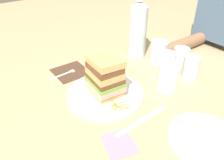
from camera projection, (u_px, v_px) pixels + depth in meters
name	position (u px, v px, depth m)	size (l,w,h in m)	color
ground_plane	(107.00, 93.00, 0.81)	(3.00, 3.00, 0.00)	tan
main_plate	(105.00, 94.00, 0.79)	(0.27, 0.27, 0.01)	white
sandwich	(105.00, 77.00, 0.75)	(0.13, 0.11, 0.13)	tan
carrot_shred_0	(96.00, 79.00, 0.85)	(0.00, 0.00, 0.03)	orange
carrot_shred_1	(93.00, 81.00, 0.84)	(0.00, 0.00, 0.03)	orange
carrot_shred_2	(95.00, 78.00, 0.86)	(0.00, 0.00, 0.03)	orange
carrot_shred_3	(94.00, 79.00, 0.86)	(0.00, 0.00, 0.03)	orange
carrot_shred_4	(92.00, 83.00, 0.83)	(0.00, 0.00, 0.03)	orange
carrot_shred_5	(88.00, 79.00, 0.86)	(0.00, 0.00, 0.02)	orange
carrot_shred_6	(90.00, 81.00, 0.85)	(0.00, 0.00, 0.02)	orange
carrot_shred_7	(126.00, 107.00, 0.72)	(0.00, 0.00, 0.03)	orange
carrot_shred_8	(118.00, 107.00, 0.72)	(0.00, 0.00, 0.03)	orange
carrot_shred_9	(116.00, 107.00, 0.72)	(0.00, 0.00, 0.03)	orange
carrot_shred_10	(123.00, 102.00, 0.74)	(0.00, 0.00, 0.03)	orange
carrot_shred_11	(117.00, 108.00, 0.71)	(0.00, 0.00, 0.03)	orange
carrot_shred_12	(113.00, 108.00, 0.71)	(0.00, 0.00, 0.03)	orange
carrot_shred_13	(113.00, 105.00, 0.73)	(0.00, 0.00, 0.03)	orange
carrot_shred_14	(114.00, 103.00, 0.73)	(0.00, 0.00, 0.02)	orange
carrot_shred_15	(124.00, 109.00, 0.71)	(0.00, 0.00, 0.03)	orange
carrot_shred_16	(126.00, 105.00, 0.73)	(0.00, 0.00, 0.02)	orange
napkin_dark	(71.00, 71.00, 0.93)	(0.14, 0.13, 0.00)	#4C3323
fork	(66.00, 73.00, 0.92)	(0.02, 0.17, 0.00)	silver
knife	(140.00, 122.00, 0.68)	(0.02, 0.20, 0.00)	silver
juice_glass	(168.00, 78.00, 0.81)	(0.08, 0.08, 0.10)	white
water_bottle	(138.00, 29.00, 0.99)	(0.08, 0.08, 0.28)	silver
empty_tumbler_0	(191.00, 68.00, 0.87)	(0.06, 0.06, 0.09)	silver
empty_tumbler_1	(159.00, 52.00, 0.97)	(0.07, 0.07, 0.10)	silver
empty_tumbler_2	(181.00, 57.00, 0.95)	(0.07, 0.07, 0.08)	silver
empty_tumbler_3	(167.00, 63.00, 0.90)	(0.06, 0.06, 0.09)	silver
side_plate	(205.00, 139.00, 0.62)	(0.20, 0.20, 0.01)	white
napkin_pink	(119.00, 144.00, 0.61)	(0.09, 0.08, 0.00)	pink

